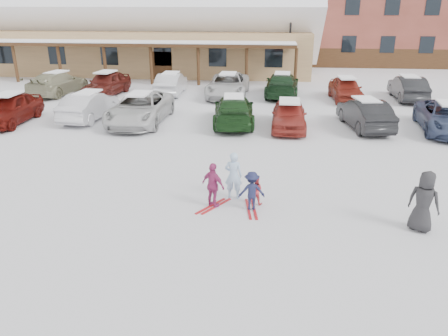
# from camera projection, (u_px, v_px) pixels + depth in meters

# --- Properties ---
(ground) EXTENTS (160.00, 160.00, 0.00)m
(ground) POSITION_uv_depth(u_px,v_px,m) (211.00, 210.00, 13.44)
(ground) COLOR silver
(ground) RESTS_ON ground
(day_lodge) EXTENTS (29.12, 12.50, 10.38)m
(day_lodge) POSITION_uv_depth(u_px,v_px,m) (150.00, 25.00, 38.81)
(day_lodge) COLOR tan
(day_lodge) RESTS_ON ground
(lamp_post) EXTENTS (0.50, 0.25, 6.54)m
(lamp_post) POSITION_uv_depth(u_px,v_px,m) (290.00, 32.00, 34.45)
(lamp_post) COLOR black
(lamp_post) RESTS_ON ground
(conifer_3) EXTENTS (3.96, 3.96, 9.18)m
(conifer_3) POSITION_uv_depth(u_px,v_px,m) (307.00, 8.00, 51.89)
(conifer_3) COLOR black
(conifer_3) RESTS_ON ground
(adult_skier) EXTENTS (0.58, 0.39, 1.56)m
(adult_skier) POSITION_uv_depth(u_px,v_px,m) (233.00, 175.00, 13.97)
(adult_skier) COLOR #AACCED
(adult_skier) RESTS_ON ground
(toddler_red) EXTENTS (0.52, 0.44, 0.92)m
(toddler_red) POSITION_uv_depth(u_px,v_px,m) (256.00, 190.00, 13.67)
(toddler_red) COLOR #D13741
(toddler_red) RESTS_ON ground
(child_navy) EXTENTS (0.86, 0.57, 1.24)m
(child_navy) POSITION_uv_depth(u_px,v_px,m) (252.00, 191.00, 13.22)
(child_navy) COLOR #191D3E
(child_navy) RESTS_ON ground
(skis_child_navy) EXTENTS (0.40, 1.41, 0.03)m
(skis_child_navy) POSITION_uv_depth(u_px,v_px,m) (251.00, 209.00, 13.44)
(skis_child_navy) COLOR #AC181D
(skis_child_navy) RESTS_ON ground
(child_magenta) EXTENTS (0.90, 0.75, 1.44)m
(child_magenta) POSITION_uv_depth(u_px,v_px,m) (213.00, 185.00, 13.37)
(child_magenta) COLOR #A33069
(child_magenta) RESTS_ON ground
(skis_child_magenta) EXTENTS (0.93, 1.28, 0.03)m
(skis_child_magenta) POSITION_uv_depth(u_px,v_px,m) (213.00, 206.00, 13.62)
(skis_child_magenta) COLOR #AC181D
(skis_child_magenta) RESTS_ON ground
(bystander_dark) EXTENTS (1.02, 0.95, 1.75)m
(bystander_dark) POSITION_uv_depth(u_px,v_px,m) (424.00, 202.00, 11.94)
(bystander_dark) COLOR #272729
(bystander_dark) RESTS_ON ground
(parked_car_0) EXTENTS (1.92, 4.57, 1.54)m
(parked_car_0) POSITION_uv_depth(u_px,v_px,m) (10.00, 109.00, 22.60)
(parked_car_0) COLOR #590F0A
(parked_car_0) RESTS_ON ground
(parked_car_1) EXTENTS (1.92, 4.60, 1.48)m
(parked_car_1) POSITION_uv_depth(u_px,v_px,m) (89.00, 106.00, 23.36)
(parked_car_1) COLOR silver
(parked_car_1) RESTS_ON ground
(parked_car_2) EXTENTS (2.65, 5.63, 1.56)m
(parked_car_2) POSITION_uv_depth(u_px,v_px,m) (140.00, 108.00, 22.65)
(parked_car_2) COLOR silver
(parked_car_2) RESTS_ON ground
(parked_car_3) EXTENTS (2.43, 5.19, 1.47)m
(parked_car_3) POSITION_uv_depth(u_px,v_px,m) (234.00, 110.00, 22.43)
(parked_car_3) COLOR #183A17
(parked_car_3) RESTS_ON ground
(parked_car_4) EXTENTS (1.81, 4.22, 1.42)m
(parked_car_4) POSITION_uv_depth(u_px,v_px,m) (289.00, 115.00, 21.62)
(parked_car_4) COLOR #A13128
(parked_car_4) RESTS_ON ground
(parked_car_5) EXTENTS (2.23, 4.65, 1.47)m
(parked_car_5) POSITION_uv_depth(u_px,v_px,m) (365.00, 114.00, 21.71)
(parked_car_5) COLOR black
(parked_car_5) RESTS_ON ground
(parked_car_6) EXTENTS (2.97, 5.37, 1.42)m
(parked_car_6) POSITION_uv_depth(u_px,v_px,m) (447.00, 118.00, 21.13)
(parked_car_6) COLOR #3C496C
(parked_car_6) RESTS_ON ground
(parked_car_7) EXTENTS (2.87, 5.49, 1.52)m
(parked_car_7) POSITION_uv_depth(u_px,v_px,m) (58.00, 83.00, 29.59)
(parked_car_7) COLOR gray
(parked_car_7) RESTS_ON ground
(parked_car_8) EXTENTS (2.41, 4.81, 1.57)m
(parked_car_8) POSITION_uv_depth(u_px,v_px,m) (107.00, 84.00, 29.32)
(parked_car_8) COLOR #5A1C16
(parked_car_8) RESTS_ON ground
(parked_car_9) EXTENTS (1.60, 4.41, 1.44)m
(parked_car_9) POSITION_uv_depth(u_px,v_px,m) (171.00, 84.00, 29.62)
(parked_car_9) COLOR silver
(parked_car_9) RESTS_ON ground
(parked_car_10) EXTENTS (2.65, 5.58, 1.54)m
(parked_car_10) POSITION_uv_depth(u_px,v_px,m) (228.00, 85.00, 28.87)
(parked_car_10) COLOR silver
(parked_car_10) RESTS_ON ground
(parked_car_11) EXTENTS (2.44, 5.37, 1.52)m
(parked_car_11) POSITION_uv_depth(u_px,v_px,m) (282.00, 85.00, 29.04)
(parked_car_11) COLOR #153219
(parked_car_11) RESTS_ON ground
(parked_car_12) EXTENTS (1.94, 4.37, 1.46)m
(parked_car_12) POSITION_uv_depth(u_px,v_px,m) (346.00, 89.00, 27.80)
(parked_car_12) COLOR maroon
(parked_car_12) RESTS_ON ground
(parked_car_13) EXTENTS (1.74, 4.64, 1.51)m
(parked_car_13) POSITION_uv_depth(u_px,v_px,m) (408.00, 88.00, 27.99)
(parked_car_13) COLOR black
(parked_car_13) RESTS_ON ground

